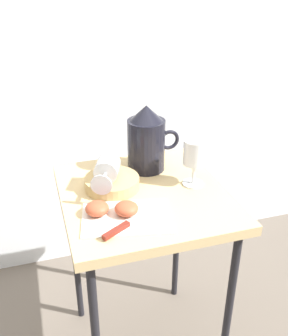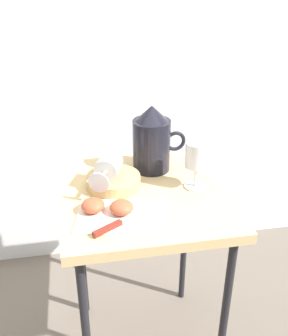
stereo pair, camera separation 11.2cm
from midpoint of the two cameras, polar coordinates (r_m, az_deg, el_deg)
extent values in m
cube|color=white|center=(1.63, -8.51, 14.78)|extent=(2.40, 0.03, 1.84)
cube|color=tan|center=(1.17, -2.75, -4.21)|extent=(0.49, 0.51, 0.03)
cylinder|color=black|center=(1.29, 9.56, -20.51)|extent=(0.02, 0.02, 0.64)
cylinder|color=black|center=(1.52, -12.16, -12.04)|extent=(0.02, 0.02, 0.64)
cylinder|color=black|center=(1.58, 2.78, -9.54)|extent=(0.02, 0.02, 0.64)
cube|color=silver|center=(1.05, -5.72, -7.26)|extent=(0.26, 0.20, 0.00)
cylinder|color=tan|center=(1.18, -7.40, -2.22)|extent=(0.16, 0.16, 0.03)
cylinder|color=black|center=(1.26, -2.24, 3.29)|extent=(0.12, 0.12, 0.17)
cylinder|color=#B23819|center=(1.27, -2.21, 1.91)|extent=(0.11, 0.11, 0.09)
cone|color=black|center=(1.21, -2.33, 7.96)|extent=(0.10, 0.10, 0.05)
torus|color=black|center=(1.27, 1.18, 4.06)|extent=(0.07, 0.01, 0.07)
cylinder|color=silver|center=(1.20, 4.52, -2.38)|extent=(0.06, 0.06, 0.00)
cylinder|color=silver|center=(1.18, 4.58, -0.89)|extent=(0.01, 0.01, 0.07)
cylinder|color=silver|center=(1.15, 4.71, 2.22)|extent=(0.07, 0.07, 0.08)
cylinder|color=#B23819|center=(1.16, 4.68, 1.48)|extent=(0.06, 0.06, 0.04)
cylinder|color=silver|center=(1.15, -8.14, -0.05)|extent=(0.09, 0.10, 0.07)
cylinder|color=silver|center=(1.10, -8.87, -1.71)|extent=(0.03, 0.06, 0.01)
cylinder|color=silver|center=(1.07, -9.24, -2.54)|extent=(0.06, 0.03, 0.06)
ellipsoid|color=#C15133|center=(1.06, -9.88, -5.91)|extent=(0.06, 0.06, 0.04)
ellipsoid|color=#C15133|center=(1.05, -5.64, -5.99)|extent=(0.06, 0.06, 0.04)
cube|color=silver|center=(1.06, -2.67, -6.70)|extent=(0.13, 0.08, 0.00)
cube|color=maroon|center=(0.99, -7.35, -9.13)|extent=(0.08, 0.06, 0.01)
camera|label=1|loc=(0.06, -92.86, -1.49)|focal=41.84mm
camera|label=2|loc=(0.06, 87.14, 1.49)|focal=41.84mm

